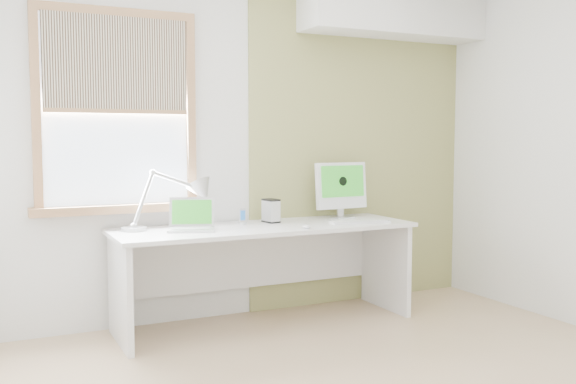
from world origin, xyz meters
TOP-DOWN VIEW (x-y plane):
  - room at (0.00, 0.00)m, footprint 4.04×3.54m
  - accent_wall at (1.00, 1.74)m, footprint 2.00×0.02m
  - soffit at (1.20, 1.57)m, footprint 1.60×0.40m
  - window at (-1.00, 1.71)m, footprint 1.20×0.14m
  - desk at (-0.02, 1.44)m, footprint 2.20×0.70m
  - desk_lamp at (-0.53, 1.58)m, footprint 0.76×0.30m
  - laptop at (-0.57, 1.41)m, footprint 0.38×0.34m
  - phone_dock at (-0.14, 1.53)m, footprint 0.07×0.07m
  - external_drive at (0.09, 1.53)m, footprint 0.11×0.15m
  - imac at (0.72, 1.56)m, footprint 0.45×0.15m
  - keyboard at (0.68, 1.21)m, footprint 0.46×0.20m
  - mouse at (0.18, 1.13)m, footprint 0.06×0.10m

SIDE VIEW (x-z plane):
  - desk at x=-0.02m, z-range 0.17..0.90m
  - keyboard at x=0.68m, z-range 0.73..0.75m
  - mouse at x=0.18m, z-range 0.73..0.76m
  - phone_dock at x=-0.14m, z-range 0.70..0.82m
  - laptop at x=-0.57m, z-range 0.67..0.89m
  - external_drive at x=0.09m, z-range 0.73..0.91m
  - desk_lamp at x=-0.53m, z-range 0.74..1.16m
  - imac at x=0.72m, z-range 0.76..1.20m
  - room at x=0.00m, z-range -0.02..2.62m
  - accent_wall at x=1.00m, z-range 0.00..2.60m
  - window at x=-1.00m, z-range 0.83..2.25m
  - soffit at x=1.20m, z-range 2.19..2.61m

